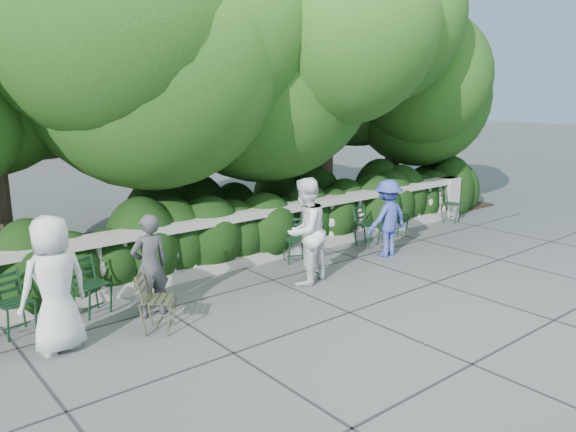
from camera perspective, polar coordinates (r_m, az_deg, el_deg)
ground at (r=9.21m, az=3.98°, el=-7.16°), size 90.00×90.00×0.00m
balustrade at (r=10.38m, az=-2.80°, el=-2.00°), size 12.00×0.44×1.00m
shrub_hedge at (r=11.46m, az=-6.36°, el=-3.15°), size 15.00×2.60×1.70m
tree_canopy at (r=11.59m, az=-4.45°, el=16.86°), size 15.04×6.52×6.78m
chair_a at (r=8.47m, az=-18.52°, el=-9.65°), size 0.55×0.58×0.84m
chair_b at (r=8.18m, az=-25.31°, el=-11.09°), size 0.53×0.56×0.84m
chair_c at (r=10.31m, az=1.05°, el=-4.92°), size 0.59×0.61×0.84m
chair_d at (r=11.52m, az=8.63°, el=-3.13°), size 0.53×0.56×0.84m
chair_e at (r=12.48m, az=11.43°, el=-2.00°), size 0.50×0.54×0.84m
chair_f at (r=14.02m, az=16.75°, el=-0.66°), size 0.58×0.60×0.84m
chair_weathered at (r=7.77m, az=-11.85°, el=-11.33°), size 0.65×0.65×0.84m
person_businessman at (r=7.34m, az=-22.66°, el=-6.43°), size 0.90×0.66×1.70m
person_woman_grey at (r=8.05m, az=-13.86°, el=-4.94°), size 0.54×0.36×1.48m
person_casual_man at (r=9.11m, az=1.75°, el=-1.57°), size 1.01×0.88×1.75m
person_older_blue at (r=10.81m, az=10.04°, el=-0.21°), size 0.97×0.58×1.48m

